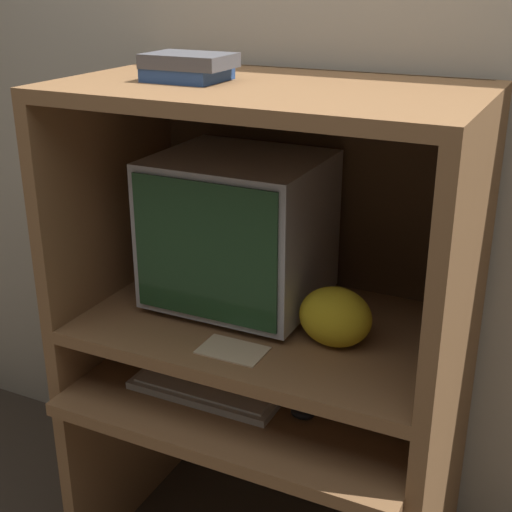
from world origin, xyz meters
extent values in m
cube|color=#B2A893|center=(0.00, 0.69, 1.30)|extent=(6.00, 0.06, 2.60)
cube|color=brown|center=(-0.50, 0.31, 0.31)|extent=(0.04, 0.63, 0.63)
cube|color=brown|center=(0.00, 0.18, 0.61)|extent=(0.95, 0.47, 0.04)
cube|color=brown|center=(-0.50, 0.31, 0.72)|extent=(0.04, 0.63, 0.19)
cube|color=brown|center=(0.50, 0.31, 0.72)|extent=(0.04, 0.63, 0.19)
cube|color=brown|center=(0.00, 0.31, 0.80)|extent=(0.95, 0.63, 0.04)
cube|color=brown|center=(-0.50, 0.31, 1.13)|extent=(0.04, 0.63, 0.63)
cube|color=brown|center=(0.50, 0.31, 1.13)|extent=(0.04, 0.63, 0.63)
cube|color=brown|center=(0.00, 0.31, 1.42)|extent=(0.95, 0.63, 0.04)
cube|color=#48321E|center=(0.00, 0.61, 1.13)|extent=(0.95, 0.01, 0.63)
cylinder|color=#B2B2B7|center=(-0.12, 0.38, 0.82)|extent=(0.22, 0.22, 0.02)
cube|color=#B2B2B7|center=(-0.12, 0.38, 1.04)|extent=(0.44, 0.39, 0.40)
cube|color=#1E4223|center=(-0.12, 0.19, 1.04)|extent=(0.41, 0.01, 0.37)
cube|color=beige|center=(-0.12, 0.17, 0.64)|extent=(0.42, 0.14, 0.02)
cube|color=silver|center=(-0.12, 0.17, 0.65)|extent=(0.39, 0.11, 0.01)
ellipsoid|color=black|center=(0.16, 0.18, 0.64)|extent=(0.06, 0.04, 0.03)
ellipsoid|color=gold|center=(0.21, 0.26, 0.89)|extent=(0.19, 0.14, 0.15)
cube|color=navy|center=(-0.21, 0.28, 1.46)|extent=(0.18, 0.16, 0.03)
cube|color=#4C4C51|center=(-0.19, 0.27, 1.49)|extent=(0.21, 0.15, 0.03)
cube|color=#CCB28C|center=(-0.01, 0.12, 0.82)|extent=(0.16, 0.11, 0.00)
camera|label=1|loc=(0.73, -1.25, 1.69)|focal=50.00mm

